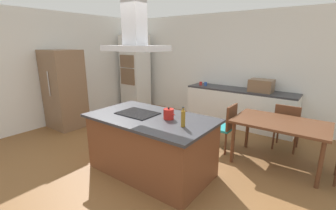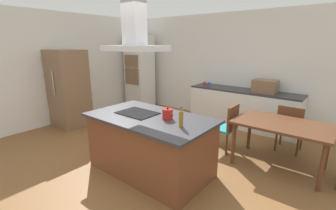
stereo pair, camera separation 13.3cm
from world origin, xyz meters
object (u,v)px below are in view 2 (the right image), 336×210
cooktop (137,113)px  wall_oven_stack (140,72)px  tea_kettle (168,114)px  countertop_microwave (265,86)px  coffee_mug_blue (209,84)px  chair_at_left_end (227,125)px  chair_facing_back_wall (290,126)px  refrigerator (69,89)px  olive_oil_bottle (181,119)px  dining_table (282,128)px  coffee_mug_red (204,84)px  range_hood (135,33)px

cooktop → wall_oven_stack: (-2.63, 2.65, 0.20)m
tea_kettle → countertop_microwave: (0.52, 2.80, 0.06)m
tea_kettle → coffee_mug_blue: tea_kettle is taller
chair_at_left_end → chair_facing_back_wall: 1.13m
refrigerator → chair_facing_back_wall: (4.51, 1.71, -0.40)m
olive_oil_bottle → wall_oven_stack: wall_oven_stack is taller
wall_oven_stack → olive_oil_bottle: bearing=-37.6°
dining_table → chair_at_left_end: bearing=180.0°
tea_kettle → dining_table: (1.25, 1.32, -0.31)m
tea_kettle → dining_table: tea_kettle is taller
cooktop → refrigerator: size_ratio=0.33×
cooktop → refrigerator: refrigerator is taller
coffee_mug_red → chair_at_left_end: (1.32, -1.42, -0.44)m
cooktop → coffee_mug_blue: size_ratio=6.67×
tea_kettle → olive_oil_bottle: bearing=-23.1°
countertop_microwave → chair_at_left_end: 1.58m
countertop_microwave → chair_facing_back_wall: countertop_microwave is taller
olive_oil_bottle → chair_facing_back_wall: bearing=66.9°
refrigerator → chair_facing_back_wall: 4.84m
range_hood → olive_oil_bottle: bearing=-4.3°
coffee_mug_red → olive_oil_bottle: bearing=-65.4°
refrigerator → chair_at_left_end: 3.77m
tea_kettle → range_hood: bearing=-171.8°
olive_oil_bottle → coffee_mug_red: bearing=114.6°
wall_oven_stack → countertop_microwave: bearing=3.6°
cooktop → countertop_microwave: countertop_microwave is taller
cooktop → coffee_mug_blue: (-0.31, 2.85, 0.04)m
refrigerator → chair_at_left_end: refrigerator is taller
tea_kettle → coffee_mug_red: tea_kettle is taller
coffee_mug_red → refrigerator: size_ratio=0.05×
coffee_mug_blue → refrigerator: (-2.40, -2.49, -0.03)m
wall_oven_stack → dining_table: wall_oven_stack is taller
cooktop → range_hood: range_hood is taller
cooktop → olive_oil_bottle: size_ratio=2.24×
olive_oil_bottle → refrigerator: refrigerator is taller
coffee_mug_blue → tea_kettle: bearing=-72.8°
chair_facing_back_wall → range_hood: bearing=-131.0°
olive_oil_bottle → countertop_microwave: size_ratio=0.54×
cooktop → wall_oven_stack: 3.74m
cooktop → chair_at_left_end: bearing=57.8°
dining_table → chair_facing_back_wall: size_ratio=1.57×
wall_oven_stack → chair_at_left_end: bearing=-19.5°
coffee_mug_blue → wall_oven_stack: 2.34m
countertop_microwave → coffee_mug_red: 1.51m
chair_facing_back_wall → refrigerator: bearing=-159.2°
coffee_mug_red → chair_at_left_end: 1.99m
dining_table → chair_at_left_end: 0.93m
wall_oven_stack → chair_facing_back_wall: 4.51m
coffee_mug_blue → refrigerator: bearing=-134.0°
dining_table → chair_at_left_end: chair_at_left_end is taller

